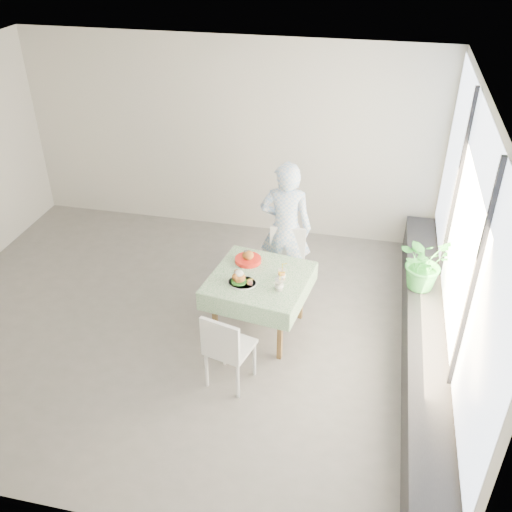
% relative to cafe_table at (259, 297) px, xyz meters
% --- Properties ---
extents(floor, '(6.00, 6.00, 0.00)m').
position_rel_cafe_table_xyz_m(floor, '(-0.97, -0.12, -0.46)').
color(floor, '#5E5B59').
rests_on(floor, ground).
extents(ceiling, '(6.00, 6.00, 0.00)m').
position_rel_cafe_table_xyz_m(ceiling, '(-0.97, -0.12, 2.34)').
color(ceiling, white).
rests_on(ceiling, ground).
extents(wall_back, '(6.00, 0.02, 2.80)m').
position_rel_cafe_table_xyz_m(wall_back, '(-0.97, 2.38, 0.94)').
color(wall_back, beige).
rests_on(wall_back, ground).
extents(wall_front, '(6.00, 0.02, 2.80)m').
position_rel_cafe_table_xyz_m(wall_front, '(-0.97, -2.62, 0.94)').
color(wall_front, beige).
rests_on(wall_front, ground).
extents(wall_right, '(0.02, 5.00, 2.80)m').
position_rel_cafe_table_xyz_m(wall_right, '(2.03, -0.12, 0.94)').
color(wall_right, beige).
rests_on(wall_right, ground).
extents(window_pane, '(0.01, 4.80, 2.18)m').
position_rel_cafe_table_xyz_m(window_pane, '(2.00, -0.12, 1.19)').
color(window_pane, '#D1E0F9').
rests_on(window_pane, ground).
extents(window_ledge, '(0.40, 4.80, 0.50)m').
position_rel_cafe_table_xyz_m(window_ledge, '(1.83, -0.12, -0.21)').
color(window_ledge, black).
rests_on(window_ledge, ground).
extents(cafe_table, '(1.18, 1.18, 0.74)m').
position_rel_cafe_table_xyz_m(cafe_table, '(0.00, 0.00, 0.00)').
color(cafe_table, brown).
rests_on(cafe_table, ground).
extents(chair_far, '(0.44, 0.44, 0.92)m').
position_rel_cafe_table_xyz_m(chair_far, '(0.17, 0.65, -0.18)').
color(chair_far, white).
rests_on(chair_far, ground).
extents(chair_near, '(0.51, 0.51, 0.89)m').
position_rel_cafe_table_xyz_m(chair_near, '(-0.11, -0.89, -0.18)').
color(chair_near, white).
rests_on(chair_near, ground).
extents(diner, '(0.65, 0.45, 1.74)m').
position_rel_cafe_table_xyz_m(diner, '(0.13, 0.90, 0.41)').
color(diner, '#93BCEC').
rests_on(diner, ground).
extents(main_dish, '(0.32, 0.32, 0.16)m').
position_rel_cafe_table_xyz_m(main_dish, '(-0.17, -0.17, 0.33)').
color(main_dish, white).
rests_on(main_dish, cafe_table).
extents(juice_cup_orange, '(0.09, 0.09, 0.25)m').
position_rel_cafe_table_xyz_m(juice_cup_orange, '(0.25, 0.00, 0.34)').
color(juice_cup_orange, white).
rests_on(juice_cup_orange, cafe_table).
extents(juice_cup_lemonade, '(0.10, 0.10, 0.27)m').
position_rel_cafe_table_xyz_m(juice_cup_lemonade, '(0.26, -0.20, 0.35)').
color(juice_cup_lemonade, white).
rests_on(juice_cup_lemonade, cafe_table).
extents(second_dish, '(0.30, 0.30, 0.14)m').
position_rel_cafe_table_xyz_m(second_dish, '(-0.19, 0.27, 0.32)').
color(second_dish, red).
rests_on(second_dish, cafe_table).
extents(potted_plant, '(0.79, 0.78, 0.66)m').
position_rel_cafe_table_xyz_m(potted_plant, '(1.77, 0.57, 0.37)').
color(potted_plant, '#2B8237').
rests_on(potted_plant, window_ledge).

